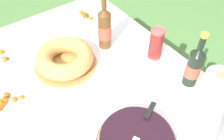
# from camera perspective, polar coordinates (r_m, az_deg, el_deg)

# --- Properties ---
(garden_table) EXTENTS (1.45, 1.02, 0.74)m
(garden_table) POSITION_cam_1_polar(r_m,az_deg,el_deg) (1.32, -4.25, -5.29)
(garden_table) COLOR brown
(garden_table) RESTS_ON ground_plane
(tablecloth) EXTENTS (1.46, 1.03, 0.10)m
(tablecloth) POSITION_cam_1_polar(r_m,az_deg,el_deg) (1.27, -4.40, -3.60)
(tablecloth) COLOR white
(tablecloth) RESTS_ON garden_table
(serving_knife) EXTENTS (0.19, 0.35, 0.01)m
(serving_knife) POSITION_cam_1_polar(r_m,az_deg,el_deg) (1.04, 6.41, -13.75)
(serving_knife) COLOR silver
(serving_knife) RESTS_ON berry_tart
(bundt_cake) EXTENTS (0.34, 0.34, 0.09)m
(bundt_cake) POSITION_cam_1_polar(r_m,az_deg,el_deg) (1.34, -10.77, 2.67)
(bundt_cake) COLOR #B78447
(bundt_cake) RESTS_ON tablecloth
(cup_stack) EXTENTS (0.07, 0.07, 0.19)m
(cup_stack) POSITION_cam_1_polar(r_m,az_deg,el_deg) (1.35, 10.01, 5.87)
(cup_stack) COLOR #E04C47
(cup_stack) RESTS_ON tablecloth
(cider_bottle_amber) EXTENTS (0.07, 0.07, 0.33)m
(cider_bottle_amber) POSITION_cam_1_polar(r_m,az_deg,el_deg) (1.38, -1.72, 9.56)
(cider_bottle_amber) COLOR brown
(cider_bottle_amber) RESTS_ON tablecloth
(juice_bottle_red) EXTENTS (0.07, 0.07, 0.31)m
(juice_bottle_red) POSITION_cam_1_polar(r_m,az_deg,el_deg) (1.24, 18.25, 0.83)
(juice_bottle_red) COLOR black
(juice_bottle_red) RESTS_ON tablecloth
(snack_plate_left) EXTENTS (0.22, 0.22, 0.06)m
(snack_plate_left) POSITION_cam_1_polar(r_m,az_deg,el_deg) (1.27, -22.20, -6.65)
(snack_plate_left) COLOR white
(snack_plate_left) RESTS_ON tablecloth
(snack_plate_right) EXTENTS (0.20, 0.20, 0.06)m
(snack_plate_right) POSITION_cam_1_polar(r_m,az_deg,el_deg) (1.67, -6.40, 11.87)
(snack_plate_right) COLOR white
(snack_plate_right) RESTS_ON tablecloth
(paper_towel_roll) EXTENTS (0.11, 0.11, 0.27)m
(paper_towel_roll) POSITION_cam_1_polar(r_m,az_deg,el_deg) (1.11, 21.65, -5.74)
(paper_towel_roll) COLOR white
(paper_towel_roll) RESTS_ON tablecloth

